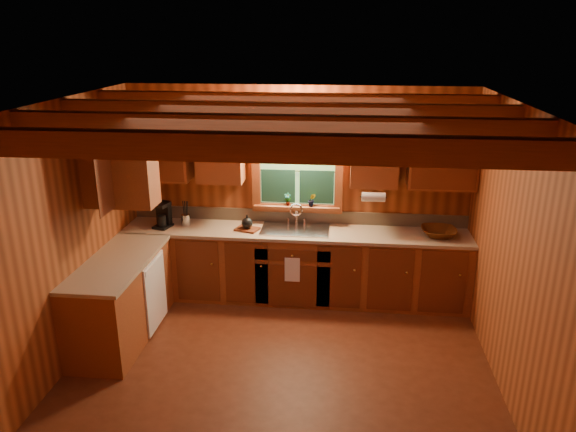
{
  "coord_description": "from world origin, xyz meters",
  "views": [
    {
      "loc": [
        0.58,
        -4.57,
        3.19
      ],
      "look_at": [
        0.0,
        0.8,
        1.35
      ],
      "focal_mm": 33.87,
      "sensor_mm": 36.0,
      "label": 1
    }
  ],
  "objects_px": {
    "sink": "(295,233)",
    "coffee_maker": "(163,215)",
    "cutting_board": "(247,229)",
    "wicker_basket": "(439,232)"
  },
  "relations": [
    {
      "from": "cutting_board",
      "to": "sink",
      "type": "bearing_deg",
      "value": 23.9
    },
    {
      "from": "sink",
      "to": "coffee_maker",
      "type": "distance_m",
      "value": 1.64
    },
    {
      "from": "sink",
      "to": "coffee_maker",
      "type": "height_order",
      "value": "coffee_maker"
    },
    {
      "from": "coffee_maker",
      "to": "wicker_basket",
      "type": "height_order",
      "value": "coffee_maker"
    },
    {
      "from": "sink",
      "to": "cutting_board",
      "type": "relative_size",
      "value": 3.01
    },
    {
      "from": "sink",
      "to": "cutting_board",
      "type": "bearing_deg",
      "value": -173.15
    },
    {
      "from": "coffee_maker",
      "to": "cutting_board",
      "type": "height_order",
      "value": "coffee_maker"
    },
    {
      "from": "cutting_board",
      "to": "wicker_basket",
      "type": "height_order",
      "value": "wicker_basket"
    },
    {
      "from": "sink",
      "to": "coffee_maker",
      "type": "xyz_separation_m",
      "value": [
        -1.63,
        -0.06,
        0.2
      ]
    },
    {
      "from": "sink",
      "to": "cutting_board",
      "type": "distance_m",
      "value": 0.59
    }
  ]
}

